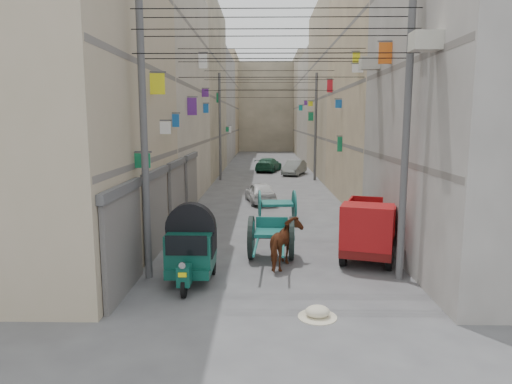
{
  "coord_description": "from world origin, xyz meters",
  "views": [
    {
      "loc": [
        -0.29,
        -6.6,
        4.48
      ],
      "look_at": [
        -0.51,
        6.5,
        2.43
      ],
      "focal_mm": 32.0,
      "sensor_mm": 36.0,
      "label": 1
    }
  ],
  "objects_px": {
    "auto_rickshaw": "(191,246)",
    "distant_car_green": "(268,165)",
    "feed_sack": "(318,311)",
    "horse": "(286,244)",
    "mini_truck": "(369,232)",
    "distant_car_white": "(260,192)",
    "tonga_cart": "(271,237)",
    "second_cart": "(277,205)",
    "distant_car_grey": "(294,168)"
  },
  "relations": [
    {
      "from": "auto_rickshaw",
      "to": "distant_car_green",
      "type": "distance_m",
      "value": 28.59
    },
    {
      "from": "feed_sack",
      "to": "horse",
      "type": "bearing_deg",
      "value": 98.85
    },
    {
      "from": "mini_truck",
      "to": "distant_car_white",
      "type": "bearing_deg",
      "value": 125.74
    },
    {
      "from": "distant_car_green",
      "to": "distant_car_white",
      "type": "bearing_deg",
      "value": 102.35
    },
    {
      "from": "tonga_cart",
      "to": "mini_truck",
      "type": "distance_m",
      "value": 3.13
    },
    {
      "from": "feed_sack",
      "to": "horse",
      "type": "height_order",
      "value": "horse"
    },
    {
      "from": "mini_truck",
      "to": "horse",
      "type": "distance_m",
      "value": 2.78
    },
    {
      "from": "auto_rickshaw",
      "to": "tonga_cart",
      "type": "height_order",
      "value": "auto_rickshaw"
    },
    {
      "from": "distant_car_white",
      "to": "distant_car_green",
      "type": "xyz_separation_m",
      "value": [
        0.61,
        15.95,
        0.03
      ]
    },
    {
      "from": "auto_rickshaw",
      "to": "feed_sack",
      "type": "xyz_separation_m",
      "value": [
        3.27,
        -2.37,
        -0.86
      ]
    },
    {
      "from": "auto_rickshaw",
      "to": "feed_sack",
      "type": "distance_m",
      "value": 4.13
    },
    {
      "from": "tonga_cart",
      "to": "horse",
      "type": "height_order",
      "value": "horse"
    },
    {
      "from": "second_cart",
      "to": "distant_car_green",
      "type": "height_order",
      "value": "second_cart"
    },
    {
      "from": "tonga_cart",
      "to": "horse",
      "type": "distance_m",
      "value": 0.96
    },
    {
      "from": "auto_rickshaw",
      "to": "distant_car_grey",
      "type": "distance_m",
      "value": 26.21
    },
    {
      "from": "second_cart",
      "to": "horse",
      "type": "height_order",
      "value": "horse"
    },
    {
      "from": "second_cart",
      "to": "distant_car_green",
      "type": "relative_size",
      "value": 0.41
    },
    {
      "from": "tonga_cart",
      "to": "mini_truck",
      "type": "relative_size",
      "value": 0.84
    },
    {
      "from": "mini_truck",
      "to": "feed_sack",
      "type": "xyz_separation_m",
      "value": [
        -2.12,
        -4.33,
        -0.81
      ]
    },
    {
      "from": "distant_car_grey",
      "to": "auto_rickshaw",
      "type": "bearing_deg",
      "value": -81.49
    },
    {
      "from": "auto_rickshaw",
      "to": "tonga_cart",
      "type": "xyz_separation_m",
      "value": [
        2.28,
        2.13,
        -0.27
      ]
    },
    {
      "from": "tonga_cart",
      "to": "distant_car_white",
      "type": "bearing_deg",
      "value": 95.35
    },
    {
      "from": "distant_car_green",
      "to": "tonga_cart",
      "type": "bearing_deg",
      "value": 104.18
    },
    {
      "from": "feed_sack",
      "to": "distant_car_grey",
      "type": "bearing_deg",
      "value": 87.32
    },
    {
      "from": "horse",
      "to": "distant_car_grey",
      "type": "xyz_separation_m",
      "value": [
        1.88,
        24.53,
        -0.13
      ]
    },
    {
      "from": "auto_rickshaw",
      "to": "distant_car_green",
      "type": "xyz_separation_m",
      "value": [
        2.45,
        28.49,
        -0.4
      ]
    },
    {
      "from": "mini_truck",
      "to": "distant_car_grey",
      "type": "xyz_separation_m",
      "value": [
        -0.8,
        23.84,
        -0.34
      ]
    },
    {
      "from": "auto_rickshaw",
      "to": "tonga_cart",
      "type": "bearing_deg",
      "value": 43.41
    },
    {
      "from": "tonga_cart",
      "to": "distant_car_white",
      "type": "distance_m",
      "value": 10.42
    },
    {
      "from": "mini_truck",
      "to": "distant_car_grey",
      "type": "height_order",
      "value": "mini_truck"
    },
    {
      "from": "distant_car_grey",
      "to": "mini_truck",
      "type": "bearing_deg",
      "value": -69.48
    },
    {
      "from": "second_cart",
      "to": "feed_sack",
      "type": "xyz_separation_m",
      "value": [
        0.66,
        -10.04,
        -0.63
      ]
    },
    {
      "from": "feed_sack",
      "to": "distant_car_white",
      "type": "bearing_deg",
      "value": 95.51
    },
    {
      "from": "feed_sack",
      "to": "distant_car_white",
      "type": "distance_m",
      "value": 14.98
    },
    {
      "from": "second_cart",
      "to": "distant_car_white",
      "type": "relative_size",
      "value": 0.5
    },
    {
      "from": "distant_car_white",
      "to": "distant_car_green",
      "type": "distance_m",
      "value": 15.96
    },
    {
      "from": "mini_truck",
      "to": "tonga_cart",
      "type": "bearing_deg",
      "value": -165.88
    },
    {
      "from": "distant_car_green",
      "to": "distant_car_grey",
      "type": "bearing_deg",
      "value": 143.16
    },
    {
      "from": "feed_sack",
      "to": "distant_car_green",
      "type": "xyz_separation_m",
      "value": [
        -0.83,
        30.85,
        0.47
      ]
    },
    {
      "from": "tonga_cart",
      "to": "second_cart",
      "type": "distance_m",
      "value": 5.55
    },
    {
      "from": "auto_rickshaw",
      "to": "mini_truck",
      "type": "xyz_separation_m",
      "value": [
        5.39,
        1.97,
        -0.06
      ]
    },
    {
      "from": "auto_rickshaw",
      "to": "second_cart",
      "type": "bearing_deg",
      "value": 71.5
    },
    {
      "from": "mini_truck",
      "to": "second_cart",
      "type": "relative_size",
      "value": 2.25
    },
    {
      "from": "second_cart",
      "to": "distant_car_green",
      "type": "xyz_separation_m",
      "value": [
        -0.17,
        20.81,
        -0.16
      ]
    },
    {
      "from": "mini_truck",
      "to": "distant_car_grey",
      "type": "relative_size",
      "value": 1.03
    },
    {
      "from": "distant_car_white",
      "to": "second_cart",
      "type": "bearing_deg",
      "value": 88.57
    },
    {
      "from": "feed_sack",
      "to": "distant_car_grey",
      "type": "relative_size",
      "value": 0.15
    },
    {
      "from": "auto_rickshaw",
      "to": "distant_car_green",
      "type": "bearing_deg",
      "value": 85.39
    },
    {
      "from": "auto_rickshaw",
      "to": "distant_car_white",
      "type": "xyz_separation_m",
      "value": [
        1.83,
        12.53,
        -0.43
      ]
    },
    {
      "from": "horse",
      "to": "mini_truck",
      "type": "bearing_deg",
      "value": -149.93
    }
  ]
}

